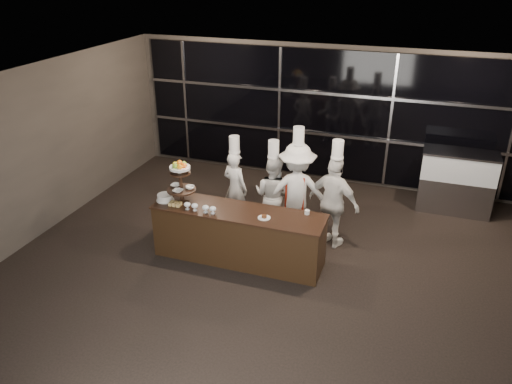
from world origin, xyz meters
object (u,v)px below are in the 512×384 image
(buffet_counter, at_px, (239,235))
(chef_c, at_px, (297,191))
(layer_cake, at_px, (165,197))
(chef_a, at_px, (235,186))
(chef_b, at_px, (273,194))
(display_stand, at_px, (181,179))
(display_case, at_px, (457,179))
(chef_d, at_px, (334,202))

(buffet_counter, xyz_separation_m, chef_c, (0.68, 1.11, 0.42))
(layer_cake, relative_size, chef_a, 0.17)
(chef_a, bearing_deg, chef_b, -6.25)
(buffet_counter, relative_size, display_stand, 3.81)
(buffet_counter, distance_m, chef_c, 1.36)
(display_stand, xyz_separation_m, display_case, (4.39, 3.07, -0.65))
(display_case, bearing_deg, buffet_counter, -137.85)
(display_case, distance_m, chef_d, 2.91)
(display_case, xyz_separation_m, chef_d, (-2.03, -2.09, 0.15))
(display_case, relative_size, chef_c, 0.68)
(buffet_counter, bearing_deg, layer_cake, -177.78)
(chef_c, bearing_deg, display_stand, -146.59)
(chef_a, bearing_deg, chef_c, -3.79)
(layer_cake, xyz_separation_m, chef_c, (1.97, 1.16, -0.09))
(layer_cake, height_order, chef_a, chef_a)
(chef_a, relative_size, chef_d, 0.89)
(layer_cake, xyz_separation_m, chef_d, (2.65, 1.04, -0.13))
(display_case, bearing_deg, layer_cake, -146.31)
(chef_b, relative_size, chef_d, 0.91)
(buffet_counter, distance_m, display_case, 4.58)
(buffet_counter, height_order, display_case, display_case)
(buffet_counter, xyz_separation_m, chef_b, (0.24, 1.10, 0.29))
(chef_d, bearing_deg, display_stand, -157.40)
(display_stand, relative_size, chef_b, 0.42)
(display_stand, relative_size, layer_cake, 2.48)
(buffet_counter, distance_m, layer_cake, 1.39)
(buffet_counter, xyz_separation_m, chef_a, (-0.52, 1.19, 0.29))
(chef_a, relative_size, chef_c, 0.84)
(chef_c, bearing_deg, chef_a, 176.21)
(chef_b, bearing_deg, display_case, 32.00)
(chef_c, bearing_deg, chef_b, -179.46)
(chef_c, xyz_separation_m, chef_d, (0.69, -0.12, -0.05))
(buffet_counter, relative_size, chef_b, 1.60)
(chef_b, bearing_deg, chef_a, 173.75)
(chef_a, height_order, chef_d, chef_d)
(display_case, bearing_deg, chef_a, -154.25)
(chef_a, bearing_deg, layer_cake, -121.99)
(buffet_counter, relative_size, chef_a, 1.64)
(chef_b, bearing_deg, display_stand, -138.41)
(display_stand, distance_m, chef_d, 2.61)
(layer_cake, bearing_deg, display_case, 33.69)
(display_case, height_order, chef_d, chef_d)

